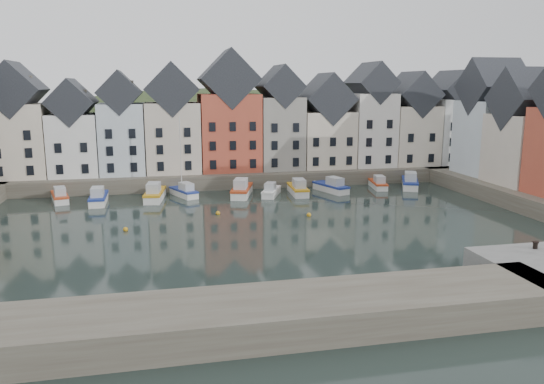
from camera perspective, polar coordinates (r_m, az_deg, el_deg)
name	(u,v)px	position (r m, az deg, el deg)	size (l,w,h in m)	color
ground	(266,231)	(54.15, -0.67, -4.20)	(260.00, 260.00, 0.00)	black
far_quay	(228,174)	(82.89, -4.80, 1.96)	(90.00, 16.00, 2.00)	#4A4339
near_wall	(172,324)	(32.13, -10.69, -13.81)	(50.00, 6.00, 2.00)	#4A4339
hillside	(213,243)	(112.43, -6.34, -5.46)	(153.60, 70.40, 64.00)	#26361B
far_terrace	(250,124)	(80.46, -2.42, 7.36)	(72.37, 8.16, 17.78)	beige
right_terrace	(530,130)	(75.37, 26.01, 5.97)	(8.30, 24.25, 16.36)	silver
mooring_buoys	(221,219)	(58.61, -5.55, -2.88)	(20.50, 5.50, 0.50)	#C38917
boat_a	(60,197)	(72.59, -21.85, -0.46)	(3.11, 5.97, 2.19)	silver
boat_b	(98,198)	(69.78, -18.17, -0.61)	(1.98, 6.29, 2.41)	silver
boat_c	(155,194)	(70.01, -12.50, -0.22)	(3.00, 7.00, 2.60)	silver
boat_d	(184,191)	(71.45, -9.42, 0.07)	(3.77, 5.84, 10.72)	silver
boat_e	(242,190)	(70.93, -3.28, 0.21)	(4.08, 7.33, 2.69)	silver
boat_f	(271,191)	(70.88, -0.10, 0.07)	(3.68, 5.63, 2.08)	silver
boat_g	(298,189)	(71.97, 2.82, 0.32)	(2.41, 6.51, 2.45)	silver
boat_h	(332,187)	(73.94, 6.42, 0.55)	(3.84, 6.51, 2.39)	silver
boat_i	(378,184)	(77.69, 11.35, 0.86)	(2.64, 5.72, 2.12)	silver
boat_j	(410,182)	(79.05, 14.62, 1.01)	(4.74, 7.10, 2.62)	silver
mooring_bollard	(535,245)	(46.53, 26.47, -5.11)	(0.48, 0.48, 0.56)	black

